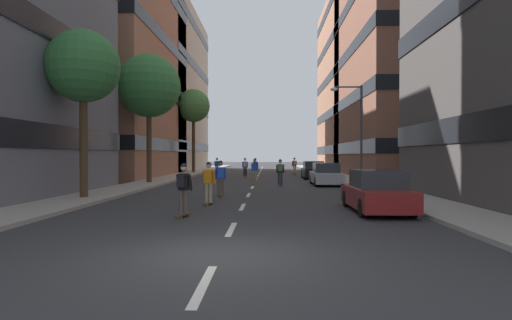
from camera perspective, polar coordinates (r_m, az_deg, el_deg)
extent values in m
plane|color=#333335|center=(37.17, 0.12, -2.49)|extent=(170.92, 170.92, 0.00)
cube|color=#9E9991|center=(41.57, -10.01, -2.06)|extent=(2.58, 78.34, 0.14)
cube|color=#9E9991|center=(41.21, 10.62, -2.09)|extent=(2.58, 78.34, 0.14)
cube|color=silver|center=(7.00, -7.09, -16.35)|extent=(0.16, 2.20, 0.01)
cube|color=silver|center=(11.84, -3.34, -9.29)|extent=(0.16, 2.20, 0.01)
cube|color=silver|center=(16.77, -1.83, -6.34)|extent=(0.16, 2.20, 0.01)
cube|color=silver|center=(21.73, -1.02, -4.73)|extent=(0.16, 2.20, 0.01)
cube|color=silver|center=(26.71, -0.51, -3.72)|extent=(0.16, 2.20, 0.01)
cube|color=silver|center=(31.70, -0.16, -3.03)|extent=(0.16, 2.20, 0.01)
cube|color=silver|center=(36.68, 0.09, -2.52)|extent=(0.16, 2.20, 0.01)
cube|color=silver|center=(41.68, 0.29, -2.14)|extent=(0.16, 2.20, 0.01)
cube|color=silver|center=(46.67, 0.44, -1.84)|extent=(0.16, 2.20, 0.01)
cube|color=silver|center=(51.66, 0.56, -1.59)|extent=(0.16, 2.20, 0.01)
cube|color=silver|center=(56.66, 0.66, -1.39)|extent=(0.16, 2.20, 0.01)
cube|color=silver|center=(61.66, 0.74, -1.22)|extent=(0.16, 2.20, 0.01)
cube|color=silver|center=(66.65, 0.82, -1.08)|extent=(0.16, 2.20, 0.01)
cube|color=silver|center=(71.65, 0.88, -0.96)|extent=(0.16, 2.20, 0.01)
cube|color=#9E6B51|center=(44.41, -22.06, 10.84)|extent=(15.71, 19.39, 19.85)
cube|color=black|center=(43.71, -22.02, 1.84)|extent=(15.83, 19.51, 1.10)
cube|color=black|center=(44.10, -22.05, 8.30)|extent=(15.83, 19.51, 1.10)
cube|color=black|center=(45.03, -22.08, 14.57)|extent=(15.83, 19.51, 1.10)
cube|color=#BCB29E|center=(59.59, -15.67, 8.92)|extent=(15.71, 22.25, 21.24)
cube|color=black|center=(58.98, -15.65, 1.75)|extent=(15.83, 22.37, 1.10)
cube|color=black|center=(59.32, -15.66, 6.89)|extent=(15.83, 22.37, 1.10)
cube|color=black|center=(60.13, -15.68, 11.92)|extent=(15.83, 22.37, 1.10)
cube|color=black|center=(61.39, -15.70, 16.79)|extent=(15.83, 22.37, 1.10)
cube|color=brown|center=(45.09, 22.99, 18.49)|extent=(15.71, 19.34, 31.77)
cube|color=black|center=(42.92, 22.91, 1.52)|extent=(15.83, 19.46, 1.10)
cube|color=black|center=(43.23, 22.94, 7.55)|extent=(15.83, 19.46, 1.10)
cube|color=black|center=(44.01, 22.97, 13.42)|extent=(15.83, 19.46, 1.10)
cube|color=black|center=(45.23, 23.00, 19.04)|extent=(15.83, 19.46, 1.10)
cube|color=#9E6B51|center=(59.12, 17.15, 9.66)|extent=(15.71, 19.96, 22.62)
cube|color=black|center=(58.40, 17.12, 1.30)|extent=(15.83, 20.08, 1.10)
cube|color=black|center=(58.62, 17.14, 5.72)|extent=(15.83, 20.08, 1.10)
cube|color=black|center=(59.20, 17.15, 10.09)|extent=(15.83, 20.08, 1.10)
cube|color=black|center=(60.10, 17.17, 14.35)|extent=(15.83, 20.08, 1.10)
cube|color=black|center=(61.33, 17.18, 18.46)|extent=(15.83, 20.08, 1.10)
cube|color=black|center=(37.12, 7.72, -1.68)|extent=(1.80, 4.40, 0.70)
cube|color=#2D3338|center=(36.95, 7.75, -0.65)|extent=(1.60, 2.10, 0.64)
cylinder|color=black|center=(38.50, 6.31, -1.90)|extent=(0.22, 0.64, 0.64)
cylinder|color=black|center=(38.66, 8.68, -1.90)|extent=(0.22, 0.64, 0.64)
cylinder|color=black|center=(35.61, 6.69, -2.11)|extent=(0.22, 0.64, 0.64)
cylinder|color=black|center=(35.78, 9.24, -2.11)|extent=(0.22, 0.64, 0.64)
cube|color=#B2B7BF|center=(29.10, 9.40, -2.33)|extent=(1.80, 4.40, 0.70)
cube|color=#2D3338|center=(28.92, 9.44, -1.02)|extent=(1.60, 2.10, 0.64)
cylinder|color=black|center=(30.45, 7.54, -2.59)|extent=(0.22, 0.64, 0.64)
cylinder|color=black|center=(30.66, 10.51, -2.57)|extent=(0.22, 0.64, 0.64)
cylinder|color=black|center=(27.57, 8.15, -2.93)|extent=(0.22, 0.64, 0.64)
cylinder|color=black|center=(27.80, 11.43, -2.91)|extent=(0.22, 0.64, 0.64)
cube|color=maroon|center=(15.90, 15.93, -4.84)|extent=(1.80, 4.40, 0.70)
cube|color=#2D3338|center=(15.71, 16.07, -2.46)|extent=(1.60, 2.10, 0.64)
cylinder|color=black|center=(17.16, 12.13, -5.13)|extent=(0.22, 0.64, 0.64)
cylinder|color=black|center=(17.52, 17.30, -5.03)|extent=(0.22, 0.64, 0.64)
cylinder|color=black|center=(14.34, 14.24, -6.28)|extent=(0.22, 0.64, 0.64)
cylinder|color=black|center=(14.76, 20.34, -6.10)|extent=(0.22, 0.64, 0.64)
cylinder|color=#4C3823|center=(20.79, -22.25, 1.99)|extent=(0.36, 0.36, 4.81)
sphere|color=#387A3D|center=(21.18, -22.29, 11.66)|extent=(3.30, 3.30, 3.30)
cylinder|color=#4C3823|center=(30.74, -14.24, 1.98)|extent=(0.36, 0.36, 5.24)
sphere|color=#387A3D|center=(31.11, -14.26, 9.68)|extent=(4.44, 4.44, 4.44)
cylinder|color=#4C3823|center=(47.97, -8.43, 2.07)|extent=(0.36, 0.36, 6.17)
sphere|color=#478442|center=(48.27, -8.44, 7.27)|extent=(3.69, 3.69, 3.69)
cylinder|color=#3F3F44|center=(28.71, 14.04, 3.33)|extent=(0.16, 0.16, 6.50)
cylinder|color=#3F3F44|center=(28.85, 12.29, 9.61)|extent=(1.80, 0.10, 0.10)
ellipsoid|color=silver|center=(28.67, 10.50, 9.37)|extent=(0.50, 0.30, 0.24)
cube|color=brown|center=(38.52, -0.10, -2.25)|extent=(0.41, 0.92, 0.02)
cylinder|color=#D8BF4C|center=(38.83, 0.03, -2.30)|extent=(0.19, 0.11, 0.07)
cylinder|color=#D8BF4C|center=(38.21, -0.23, -2.35)|extent=(0.19, 0.11, 0.07)
cylinder|color=#594C47|center=(38.52, -0.23, -1.64)|extent=(0.17, 0.17, 0.80)
cylinder|color=#594C47|center=(38.47, 0.03, -1.64)|extent=(0.17, 0.17, 0.80)
cube|color=blue|center=(38.47, -0.10, -0.64)|extent=(0.36, 0.27, 0.55)
cylinder|color=blue|center=(38.58, -0.40, -0.67)|extent=(0.14, 0.24, 0.55)
cylinder|color=blue|center=(38.47, 0.23, -0.68)|extent=(0.14, 0.24, 0.55)
sphere|color=beige|center=(38.49, -0.09, 0.04)|extent=(0.22, 0.22, 0.22)
sphere|color=black|center=(38.49, -0.09, 0.12)|extent=(0.21, 0.21, 0.21)
cube|color=brown|center=(45.21, 5.22, -1.82)|extent=(0.40, 0.92, 0.02)
cylinder|color=#D8BF4C|center=(45.52, 5.10, -1.86)|extent=(0.19, 0.11, 0.07)
cylinder|color=#D8BF4C|center=(44.90, 5.33, -1.90)|extent=(0.19, 0.11, 0.07)
cylinder|color=tan|center=(45.17, 5.11, -1.30)|extent=(0.17, 0.17, 0.80)
cylinder|color=tan|center=(45.22, 5.33, -1.30)|extent=(0.17, 0.17, 0.80)
cube|color=red|center=(45.17, 5.22, -0.44)|extent=(0.36, 0.27, 0.55)
cylinder|color=red|center=(45.16, 4.93, -0.48)|extent=(0.14, 0.24, 0.55)
cylinder|color=red|center=(45.29, 5.47, -0.48)|extent=(0.14, 0.24, 0.55)
sphere|color=tan|center=(45.19, 5.21, 0.13)|extent=(0.22, 0.22, 0.22)
sphere|color=black|center=(45.19, 5.21, 0.20)|extent=(0.21, 0.21, 0.21)
cube|color=beige|center=(45.00, 5.28, -0.41)|extent=(0.29, 0.22, 0.40)
cube|color=brown|center=(14.24, -9.75, -7.29)|extent=(0.41, 0.92, 0.02)
cylinder|color=#D8BF4C|center=(14.53, -9.20, -7.31)|extent=(0.19, 0.11, 0.07)
cylinder|color=#D8BF4C|center=(13.96, -10.32, -7.64)|extent=(0.19, 0.11, 0.07)
cylinder|color=#594C47|center=(14.23, -10.08, -5.62)|extent=(0.17, 0.17, 0.80)
cylinder|color=#594C47|center=(14.15, -9.42, -5.66)|extent=(0.17, 0.17, 0.80)
cube|color=black|center=(14.13, -9.76, -2.92)|extent=(0.36, 0.27, 0.55)
cylinder|color=black|center=(14.27, -10.47, -2.99)|extent=(0.14, 0.24, 0.55)
cylinder|color=black|center=(14.08, -8.86, -3.04)|extent=(0.14, 0.24, 0.55)
sphere|color=beige|center=(14.12, -9.72, -1.07)|extent=(0.22, 0.22, 0.22)
sphere|color=black|center=(14.12, -9.72, -0.87)|extent=(0.21, 0.21, 0.21)
cube|color=black|center=(13.96, -10.08, -2.84)|extent=(0.29, 0.22, 0.40)
cube|color=brown|center=(31.23, -0.18, -2.94)|extent=(0.33, 0.92, 0.02)
cylinder|color=#D8BF4C|center=(31.54, -0.07, -2.99)|extent=(0.19, 0.10, 0.07)
cylinder|color=#D8BF4C|center=(30.92, -0.29, -3.06)|extent=(0.19, 0.10, 0.07)
cylinder|color=tan|center=(31.22, -0.34, -2.18)|extent=(0.16, 0.16, 0.80)
cylinder|color=tan|center=(31.19, -0.02, -2.19)|extent=(0.16, 0.16, 0.80)
cube|color=blue|center=(31.18, -0.18, -0.95)|extent=(0.35, 0.25, 0.55)
cylinder|color=blue|center=(31.27, -0.56, -0.99)|extent=(0.12, 0.24, 0.55)
cylinder|color=blue|center=(31.19, 0.24, -1.00)|extent=(0.12, 0.24, 0.55)
sphere|color=tan|center=(31.19, -0.17, -0.11)|extent=(0.22, 0.22, 0.22)
sphere|color=black|center=(31.19, -0.17, -0.02)|extent=(0.21, 0.21, 0.21)
cube|color=brown|center=(17.58, -6.41, -5.76)|extent=(0.37, 0.92, 0.02)
cylinder|color=#D8BF4C|center=(17.88, -6.07, -5.80)|extent=(0.19, 0.10, 0.07)
cylinder|color=#D8BF4C|center=(17.28, -6.77, -6.03)|extent=(0.19, 0.10, 0.07)
cylinder|color=tan|center=(17.57, -6.69, -4.42)|extent=(0.16, 0.16, 0.80)
cylinder|color=tan|center=(17.51, -6.14, -4.43)|extent=(0.16, 0.16, 0.80)
cube|color=orange|center=(17.49, -6.42, -2.22)|extent=(0.35, 0.26, 0.55)
cylinder|color=orange|center=(17.61, -7.04, -2.29)|extent=(0.13, 0.24, 0.55)
cylinder|color=orange|center=(17.47, -5.68, -2.32)|extent=(0.13, 0.24, 0.55)
sphere|color=beige|center=(17.49, -6.40, -0.73)|extent=(0.22, 0.22, 0.22)
sphere|color=black|center=(17.49, -6.40, -0.57)|extent=(0.21, 0.21, 0.21)
cube|color=brown|center=(43.53, -5.31, -1.92)|extent=(0.32, 0.92, 0.02)
cylinder|color=#D8BF4C|center=(43.84, -5.20, -1.96)|extent=(0.19, 0.09, 0.07)
cylinder|color=#D8BF4C|center=(43.22, -5.42, -2.00)|extent=(0.19, 0.09, 0.07)
cylinder|color=black|center=(43.53, -5.42, -1.38)|extent=(0.16, 0.16, 0.80)
cylinder|color=black|center=(43.49, -5.19, -1.38)|extent=(0.16, 0.16, 0.80)
cube|color=blue|center=(43.49, -5.31, -0.49)|extent=(0.34, 0.24, 0.55)
cylinder|color=blue|center=(43.60, -5.57, -0.52)|extent=(0.12, 0.24, 0.55)
cylinder|color=blue|center=(43.48, -5.01, -0.52)|extent=(0.12, 0.24, 0.55)
sphere|color=tan|center=(43.50, -5.30, 0.11)|extent=(0.22, 0.22, 0.22)
sphere|color=black|center=(43.50, -5.30, 0.18)|extent=(0.21, 0.21, 0.21)
cube|color=brown|center=(39.90, -1.48, -2.15)|extent=(0.30, 0.92, 0.02)
cylinder|color=#D8BF4C|center=(40.22, -1.51, -2.20)|extent=(0.19, 0.09, 0.07)
cylinder|color=#D8BF4C|center=(39.58, -1.46, -2.24)|extent=(0.19, 0.09, 0.07)
cylinder|color=black|center=(39.87, -1.61, -1.56)|extent=(0.15, 0.15, 0.80)
cylinder|color=black|center=(39.88, -1.35, -1.56)|extent=(0.15, 0.15, 0.80)
cube|color=blue|center=(39.86, -1.48, -0.59)|extent=(0.34, 0.23, 0.55)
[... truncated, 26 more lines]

